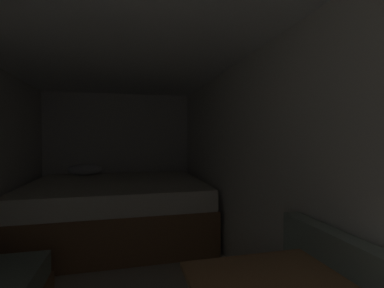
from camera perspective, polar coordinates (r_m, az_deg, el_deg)
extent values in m
cube|color=silver|center=(4.71, -15.04, -2.25)|extent=(2.43, 0.05, 2.04)
cube|color=silver|center=(2.48, 12.36, -5.44)|extent=(0.05, 4.94, 2.04)
cube|color=white|center=(2.34, -16.68, 20.11)|extent=(2.43, 4.94, 0.05)
cube|color=brown|center=(3.85, -15.32, -14.68)|extent=(2.21, 1.86, 0.50)
cube|color=beige|center=(3.77, -15.35, -9.30)|extent=(2.17, 1.82, 0.23)
ellipsoid|color=white|center=(4.49, -21.49, -4.99)|extent=(0.50, 0.30, 0.17)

